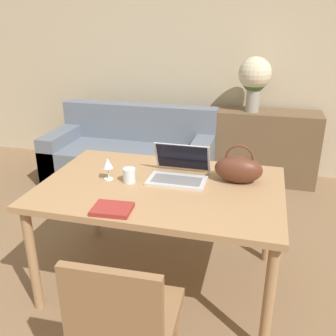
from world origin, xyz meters
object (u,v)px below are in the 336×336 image
Objects in this scene: handbag at (238,169)px; flower_vase at (255,77)px; couch at (132,157)px; drinking_glass at (129,175)px; wine_glass at (108,164)px; laptop at (179,169)px; chair at (124,320)px.

flower_vase is at bearing 90.07° from handbag.
handbag is (1.24, -1.41, 0.55)m from couch.
wine_glass is at bearing 176.81° from drinking_glass.
drinking_glass is 0.16m from wine_glass.
laptop reaches higher than couch.
couch is at bearing 120.97° from laptop.
laptop is at bearing 27.53° from drinking_glass.
couch is 4.78× the size of laptop.
laptop is at bearing -176.17° from handbag.
flower_vase is at bearing 16.59° from couch.
laptop reaches higher than chair.
flower_vase reaches higher than drinking_glass.
couch is 1.75m from laptop.
handbag reaches higher than chair.
chair is 0.97m from drinking_glass.
wine_glass is (0.42, -1.58, 0.56)m from couch.
chair is at bearing -64.08° from wine_glass.
couch is at bearing 131.30° from handbag.
chair is 0.48× the size of couch.
wine_glass is at bearing -75.09° from couch.
chair is 1.05m from wine_glass.
laptop is 0.38m from handbag.
flower_vase reaches higher than wine_glass.
drinking_glass is 2.10m from flower_vase.
couch is 18.91× the size of drinking_glass.
drinking_glass is at bearing -70.32° from couch.
chair is 5.80× the size of wine_glass.
handbag reaches higher than laptop.
drinking_glass is 0.64× the size of wine_glass.
chair is 2.30× the size of laptop.
wine_glass is (-0.43, 0.89, 0.35)m from chair.
wine_glass reaches higher than chair.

